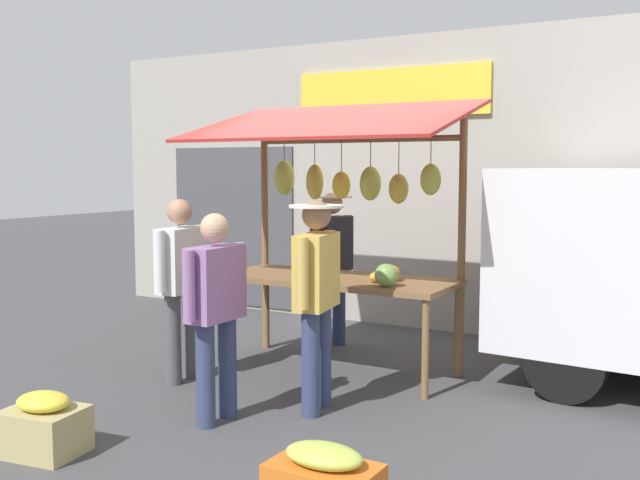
% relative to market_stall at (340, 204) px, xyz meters
% --- Properties ---
extents(ground_plane, '(40.00, 40.00, 0.00)m').
position_rel_market_stall_xyz_m(ground_plane, '(0.01, 0.05, -1.55)').
color(ground_plane, '#424244').
extents(street_backdrop, '(9.00, 0.30, 3.40)m').
position_rel_market_stall_xyz_m(street_backdrop, '(0.07, -2.15, 0.15)').
color(street_backdrop, '#9E998E').
rests_on(street_backdrop, ground).
extents(market_stall, '(2.50, 1.46, 2.50)m').
position_rel_market_stall_xyz_m(market_stall, '(0.00, 0.00, 0.00)').
color(market_stall, brown).
rests_on(market_stall, ground).
extents(vendor_with_sunhat, '(0.42, 0.70, 1.63)m').
position_rel_market_stall_xyz_m(vendor_with_sunhat, '(0.47, -0.70, -0.59)').
color(vendor_with_sunhat, navy).
rests_on(vendor_with_sunhat, ground).
extents(shopper_in_striped_shirt, '(0.27, 0.69, 1.61)m').
position_rel_market_stall_xyz_m(shopper_in_striped_shirt, '(1.04, 1.01, -0.62)').
color(shopper_in_striped_shirt, '#4C4C51').
rests_on(shopper_in_striped_shirt, ground).
extents(shopper_with_ponytail, '(0.23, 0.68, 1.56)m').
position_rel_market_stall_xyz_m(shopper_with_ponytail, '(0.11, 1.71, -0.66)').
color(shopper_with_ponytail, navy).
rests_on(shopper_with_ponytail, ground).
extents(shopper_with_shopping_bag, '(0.42, 0.69, 1.64)m').
position_rel_market_stall_xyz_m(shopper_with_shopping_bag, '(-0.41, 1.13, -0.58)').
color(shopper_with_shopping_bag, navy).
rests_on(shopper_with_shopping_bag, ground).
extents(produce_crate_near, '(0.55, 0.47, 0.42)m').
position_rel_market_stall_xyz_m(produce_crate_near, '(0.72, 2.78, -1.36)').
color(produce_crate_near, tan).
rests_on(produce_crate_near, ground).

